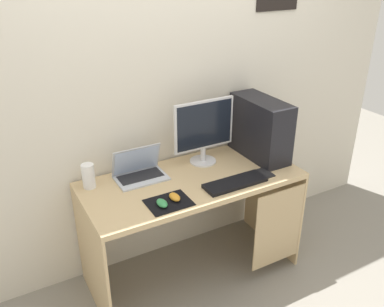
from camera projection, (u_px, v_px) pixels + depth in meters
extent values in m
plane|color=gray|center=(192.00, 270.00, 3.04)|extent=(8.00, 8.00, 0.00)
cube|color=beige|center=(166.00, 87.00, 2.76)|extent=(4.00, 0.04, 2.60)
cube|color=tan|center=(192.00, 180.00, 2.71)|extent=(1.44, 0.65, 0.03)
cube|color=tan|center=(92.00, 262.00, 2.56)|extent=(0.02, 0.65, 0.74)
cube|color=tan|center=(272.00, 202.00, 3.19)|extent=(0.02, 0.65, 0.74)
cube|color=tan|center=(278.00, 228.00, 2.83)|extent=(0.40, 0.01, 0.59)
cube|color=black|center=(260.00, 128.00, 2.92)|extent=(0.21, 0.49, 0.43)
cylinder|color=silver|center=(203.00, 161.00, 2.91)|extent=(0.19, 0.19, 0.01)
cylinder|color=silver|center=(203.00, 154.00, 2.89)|extent=(0.04, 0.04, 0.10)
cube|color=silver|center=(204.00, 125.00, 2.78)|extent=(0.45, 0.02, 0.35)
cube|color=black|center=(205.00, 125.00, 2.78)|extent=(0.42, 0.00, 0.32)
cube|color=#B7BCC6|center=(141.00, 178.00, 2.69)|extent=(0.33, 0.21, 0.01)
cube|color=black|center=(140.00, 176.00, 2.70)|extent=(0.29, 0.13, 0.00)
cube|color=#B7BCC6|center=(136.00, 160.00, 2.70)|extent=(0.33, 0.07, 0.20)
cube|color=#ADC1E5|center=(137.00, 160.00, 2.70)|extent=(0.30, 0.06, 0.17)
cylinder|color=white|center=(88.00, 176.00, 2.56)|extent=(0.08, 0.08, 0.16)
cube|color=black|center=(235.00, 183.00, 2.62)|extent=(0.42, 0.14, 0.02)
cube|color=black|center=(169.00, 203.00, 2.43)|extent=(0.26, 0.20, 0.00)
ellipsoid|color=orange|center=(175.00, 197.00, 2.45)|extent=(0.06, 0.10, 0.03)
ellipsoid|color=#338C4C|center=(162.00, 203.00, 2.39)|extent=(0.06, 0.10, 0.03)
cube|color=#232326|center=(265.00, 173.00, 2.75)|extent=(0.07, 0.13, 0.01)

